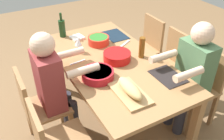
% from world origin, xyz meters
% --- Properties ---
extents(ground_plane, '(8.00, 8.00, 0.00)m').
position_xyz_m(ground_plane, '(0.00, 0.00, 0.00)').
color(ground_plane, brown).
extents(dining_table, '(1.77, 0.95, 0.74)m').
position_xyz_m(dining_table, '(0.00, 0.00, 0.66)').
color(dining_table, '#9E7044').
rests_on(dining_table, ground_plane).
extents(chair_far_right, '(0.40, 0.40, 0.85)m').
position_xyz_m(chair_far_right, '(0.49, 0.80, 0.48)').
color(chair_far_right, '#9E7044').
rests_on(chair_far_right, ground_plane).
extents(diner_far_right, '(0.41, 0.53, 1.20)m').
position_xyz_m(diner_far_right, '(0.49, 0.61, 0.70)').
color(diner_far_right, '#2D2D38').
rests_on(diner_far_right, ground_plane).
extents(chair_near_center, '(0.40, 0.40, 0.85)m').
position_xyz_m(chair_near_center, '(0.00, -0.80, 0.48)').
color(chair_near_center, '#9E7044').
rests_on(chair_near_center, ground_plane).
extents(diner_near_center, '(0.41, 0.53, 1.20)m').
position_xyz_m(diner_near_center, '(0.00, -0.61, 0.70)').
color(diner_near_center, '#2D2D38').
rests_on(diner_near_center, ground_plane).
extents(chair_far_left, '(0.40, 0.40, 0.85)m').
position_xyz_m(chair_far_left, '(-0.49, 0.80, 0.48)').
color(chair_far_left, '#9E7044').
rests_on(chair_far_left, ground_plane).
extents(chair_far_center, '(0.40, 0.40, 0.85)m').
position_xyz_m(chair_far_center, '(0.00, 0.80, 0.48)').
color(chair_far_center, '#9E7044').
rests_on(chair_far_center, ground_plane).
extents(serving_bowl_greens, '(0.24, 0.24, 0.09)m').
position_xyz_m(serving_bowl_greens, '(-0.39, 0.05, 0.79)').
color(serving_bowl_greens, red).
rests_on(serving_bowl_greens, dining_table).
extents(serving_bowl_fruit, '(0.28, 0.28, 0.09)m').
position_xyz_m(serving_bowl_fruit, '(0.01, 0.05, 0.79)').
color(serving_bowl_fruit, red).
rests_on(serving_bowl_fruit, dining_table).
extents(serving_bowl_salad, '(0.29, 0.29, 0.08)m').
position_xyz_m(serving_bowl_salad, '(0.19, -0.25, 0.78)').
color(serving_bowl_salad, '#B21923').
rests_on(serving_bowl_salad, dining_table).
extents(cutting_board, '(0.40, 0.23, 0.02)m').
position_xyz_m(cutting_board, '(0.53, -0.13, 0.75)').
color(cutting_board, tan).
rests_on(cutting_board, dining_table).
extents(bread_loaf, '(0.32, 0.12, 0.09)m').
position_xyz_m(bread_loaf, '(0.53, -0.13, 0.81)').
color(bread_loaf, tan).
rests_on(bread_loaf, cutting_board).
extents(wine_bottle, '(0.08, 0.08, 0.29)m').
position_xyz_m(wine_bottle, '(-0.77, -0.24, 0.85)').
color(wine_bottle, '#193819').
rests_on(wine_bottle, dining_table).
extents(beer_bottle, '(0.06, 0.06, 0.22)m').
position_xyz_m(beer_bottle, '(0.08, 0.30, 0.85)').
color(beer_bottle, brown).
rests_on(beer_bottle, dining_table).
extents(wine_glass, '(0.08, 0.08, 0.17)m').
position_xyz_m(wine_glass, '(-0.33, -0.22, 0.86)').
color(wine_glass, silver).
rests_on(wine_glass, dining_table).
extents(placemat_far_right, '(0.32, 0.23, 0.01)m').
position_xyz_m(placemat_far_right, '(0.49, 0.31, 0.74)').
color(placemat_far_right, black).
rests_on(placemat_far_right, dining_table).
extents(fork_near_center, '(0.03, 0.17, 0.01)m').
position_xyz_m(fork_near_center, '(-0.14, -0.31, 0.74)').
color(fork_near_center, silver).
rests_on(fork_near_center, dining_table).
extents(placemat_far_left, '(0.32, 0.23, 0.01)m').
position_xyz_m(placemat_far_left, '(-0.49, 0.31, 0.74)').
color(placemat_far_left, '#142333').
rests_on(placemat_far_left, dining_table).
extents(carving_knife, '(0.13, 0.21, 0.01)m').
position_xyz_m(carving_knife, '(-0.24, 0.29, 0.74)').
color(carving_knife, silver).
rests_on(carving_knife, dining_table).
extents(napkin_stack, '(0.16, 0.16, 0.02)m').
position_xyz_m(napkin_stack, '(-0.64, -0.12, 0.75)').
color(napkin_stack, white).
rests_on(napkin_stack, dining_table).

